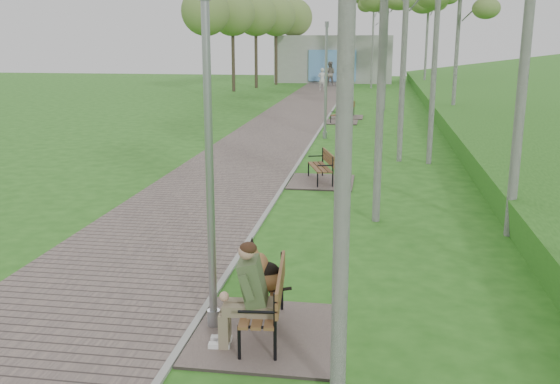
{
  "coord_description": "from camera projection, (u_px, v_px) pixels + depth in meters",
  "views": [
    {
      "loc": [
        2.35,
        -5.28,
        3.84
      ],
      "look_at": [
        0.69,
        5.43,
        1.14
      ],
      "focal_mm": 40.0,
      "sensor_mm": 36.0,
      "label": 1
    }
  ],
  "objects": [
    {
      "name": "lamp_post_second",
      "position": [
        326.0,
        85.0,
        23.82
      ],
      "size": [
        0.17,
        0.17,
        4.41
      ],
      "color": "#95979C",
      "rests_on": "ground"
    },
    {
      "name": "bench_second",
      "position": [
        320.0,
        176.0,
        16.87
      ],
      "size": [
        1.71,
        1.91,
        1.05
      ],
      "color": "#645551",
      "rests_on": "ground"
    },
    {
      "name": "pedestrian_far",
      "position": [
        330.0,
        74.0,
        50.3
      ],
      "size": [
        0.96,
        0.76,
        1.94
      ],
      "primitive_type": "imported",
      "rotation": [
        0.0,
        0.0,
        3.12
      ],
      "color": "gray",
      "rests_on": "ground"
    },
    {
      "name": "walkway",
      "position": [
        281.0,
        127.0,
        27.22
      ],
      "size": [
        3.5,
        67.0,
        0.04
      ],
      "primitive_type": "cube",
      "color": "#645551",
      "rests_on": "ground"
    },
    {
      "name": "building_north",
      "position": [
        334.0,
        59.0,
        54.97
      ],
      "size": [
        10.0,
        5.2,
        4.0
      ],
      "color": "#9E9E99",
      "rests_on": "ground"
    },
    {
      "name": "kerb",
      "position": [
        321.0,
        128.0,
        26.96
      ],
      "size": [
        0.1,
        67.0,
        0.05
      ],
      "primitive_type": "cube",
      "color": "#999993",
      "rests_on": "ground"
    },
    {
      "name": "bench_far",
      "position": [
        346.0,
        114.0,
        30.61
      ],
      "size": [
        1.55,
        1.72,
        0.95
      ],
      "color": "#645551",
      "rests_on": "ground"
    },
    {
      "name": "bench_main",
      "position": [
        257.0,
        304.0,
        8.12
      ],
      "size": [
        1.86,
        2.07,
        1.63
      ],
      "color": "#645551",
      "rests_on": "ground"
    },
    {
      "name": "pedestrian_near",
      "position": [
        322.0,
        80.0,
        45.54
      ],
      "size": [
        0.65,
        0.47,
        1.67
      ],
      "primitive_type": "imported",
      "rotation": [
        0.0,
        0.0,
        3.02
      ],
      "color": "silver",
      "rests_on": "ground"
    },
    {
      "name": "lamp_post_third",
      "position": [
        340.0,
        70.0,
        32.32
      ],
      "size": [
        0.18,
        0.18,
        4.62
      ],
      "color": "#95979C",
      "rests_on": "ground"
    },
    {
      "name": "lamp_post_far",
      "position": [
        351.0,
        59.0,
        48.17
      ],
      "size": [
        0.18,
        0.18,
        4.65
      ],
      "color": "#95979C",
      "rests_on": "ground"
    },
    {
      "name": "lamp_post_near",
      "position": [
        210.0,
        178.0,
        7.96
      ],
      "size": [
        0.17,
        0.17,
        4.48
      ],
      "color": "#95979C",
      "rests_on": "ground"
    },
    {
      "name": "bench_third",
      "position": [
        340.0,
        119.0,
        28.81
      ],
      "size": [
        1.53,
        1.7,
        0.94
      ],
      "color": "#645551",
      "rests_on": "ground"
    }
  ]
}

